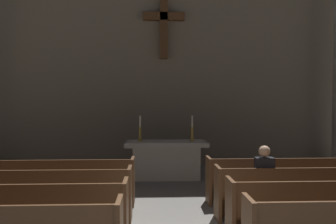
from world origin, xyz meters
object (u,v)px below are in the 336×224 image
pew_left_row_3 (29,195)px  candlestick_right (192,133)px  pew_right_row_4 (292,180)px  pew_left_row_2 (6,214)px  lone_worshipper (263,180)px  candlestick_left (140,133)px  pew_left_row_4 (47,182)px  pew_right_row_3 (314,192)px  altar (166,159)px

pew_left_row_3 → candlestick_right: (3.18, 3.46, 0.75)m
pew_right_row_4 → candlestick_right: bearing=126.2°
pew_left_row_2 → lone_worshipper: bearing=14.7°
pew_left_row_2 → candlestick_left: bearing=68.3°
pew_left_row_4 → lone_worshipper: (4.06, -0.99, 0.22)m
pew_left_row_3 → pew_right_row_3: size_ratio=1.00×
altar → lone_worshipper: size_ratio=1.67×
pew_left_row_3 → lone_worshipper: size_ratio=2.64×
pew_right_row_3 → lone_worshipper: (-0.90, 0.04, 0.22)m
pew_right_row_3 → candlestick_right: size_ratio=5.06×
pew_right_row_3 → altar: 4.26m
pew_left_row_2 → pew_left_row_3: size_ratio=1.00×
pew_right_row_4 → altar: altar is taller
pew_right_row_4 → pew_left_row_3: bearing=-168.3°
candlestick_left → lone_worshipper: 4.14m
altar → candlestick_right: candlestick_right is taller
lone_worshipper → candlestick_right: bearing=104.4°
pew_left_row_3 → pew_right_row_3: 4.97m
pew_left_row_2 → candlestick_right: (3.18, 4.48, 0.75)m
pew_left_row_3 → pew_left_row_4: (0.00, 1.02, 0.00)m
altar → candlestick_left: bearing=180.0°
pew_right_row_4 → candlestick_left: bearing=142.6°
pew_right_row_3 → candlestick_left: candlestick_left is taller
pew_left_row_4 → candlestick_right: (3.18, 2.43, 0.75)m
pew_right_row_4 → lone_worshipper: bearing=-132.5°
pew_left_row_3 → candlestick_right: 4.76m
pew_left_row_3 → pew_right_row_3: (4.97, 0.00, 0.00)m
altar → candlestick_left: (-0.70, 0.00, 0.70)m
altar → pew_left_row_2: bearing=-119.0°
pew_left_row_4 → candlestick_right: 4.08m
altar → pew_left_row_3: bearing=-125.7°
pew_right_row_3 → altar: size_ratio=1.58×
pew_right_row_4 → pew_left_row_2: bearing=-157.6°
pew_left_row_3 → pew_left_row_4: bearing=90.0°
pew_left_row_3 → altar: (2.48, 3.46, 0.06)m
pew_left_row_2 → candlestick_left: (1.78, 4.48, 0.75)m
pew_left_row_3 → pew_right_row_4: (4.97, 1.02, 0.00)m
pew_right_row_3 → pew_right_row_4: 1.02m
candlestick_left → candlestick_right: (1.40, 0.00, 0.00)m
pew_right_row_3 → candlestick_right: 3.96m
pew_left_row_2 → pew_left_row_3: (0.00, 1.02, 0.00)m
pew_left_row_2 → pew_right_row_3: same height
pew_right_row_4 → candlestick_left: 4.08m
pew_left_row_4 → altar: bearing=44.4°
candlestick_left → pew_left_row_4: bearing=-126.2°
pew_left_row_2 → lone_worshipper: size_ratio=2.64×
candlestick_left → lone_worshipper: candlestick_left is taller
pew_left_row_3 → pew_left_row_2: bearing=-90.0°
altar → candlestick_right: bearing=0.0°
pew_right_row_4 → candlestick_right: candlestick_right is taller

